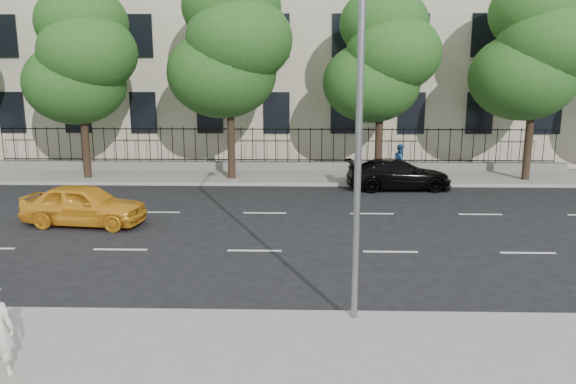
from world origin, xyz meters
The scene contains 14 objects.
ground centered at (0.00, 0.00, 0.00)m, with size 120.00×120.00×0.00m, color black.
near_sidewalk centered at (0.00, -4.00, 0.07)m, with size 60.00×4.00×0.15m, color gray.
far_sidewalk centered at (0.00, 14.00, 0.07)m, with size 60.00×4.00×0.15m, color gray.
lane_markings centered at (0.00, 4.75, 0.01)m, with size 49.60×4.62×0.01m, color silver, non-canonical shape.
masonry_building centered at (0.00, 22.95, 9.02)m, with size 34.60×12.11×18.50m.
iron_fence centered at (0.00, 15.70, 0.65)m, with size 30.00×0.50×2.20m.
street_light centered at (2.50, -1.77, 5.15)m, with size 0.25×3.32×8.05m.
tree_b centered at (-8.96, 13.36, 5.84)m, with size 5.53×5.12×8.97m.
tree_c centered at (-1.96, 13.36, 6.41)m, with size 5.89×5.50×9.80m.
tree_d centered at (5.04, 13.36, 5.84)m, with size 5.34×4.94×8.84m.
tree_e centered at (12.04, 13.36, 6.20)m, with size 5.71×5.31×9.46m.
yellow_taxi centered at (-6.07, 5.19, 0.71)m, with size 1.68×4.19×1.43m, color orange.
black_sedan centered at (5.70, 11.50, 0.67)m, with size 1.89×4.65×1.35m, color black.
pedestrian_far centered at (6.12, 13.50, 0.96)m, with size 0.79×0.61×1.62m, color #264E8F.
Camera 1 is at (1.40, -13.29, 5.20)m, focal length 35.00 mm.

